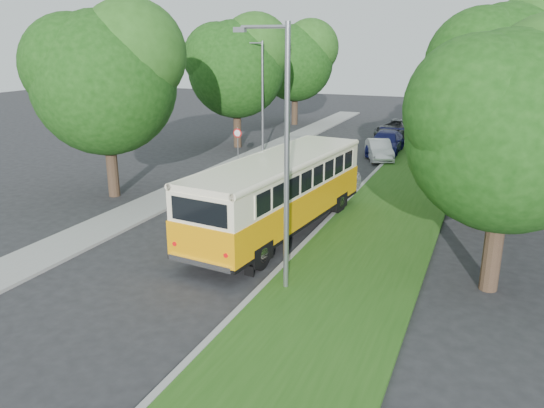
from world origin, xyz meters
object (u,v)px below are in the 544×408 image
at_px(lamppost_near, 284,153).
at_px(lamppost_far, 261,94).
at_px(vintage_bus, 279,195).
at_px(car_grey, 396,128).
at_px(car_white, 379,150).
at_px(car_blue, 386,143).
at_px(car_silver, 337,183).

relative_size(lamppost_near, lamppost_far, 1.07).
relative_size(vintage_bus, car_grey, 2.12).
height_order(car_white, car_grey, car_grey).
distance_m(lamppost_far, car_blue, 9.25).
relative_size(lamppost_near, car_grey, 1.58).
distance_m(vintage_bus, car_white, 15.51).
bearing_deg(lamppost_far, vintage_bus, -63.54).
height_order(lamppost_near, car_grey, lamppost_near).
bearing_deg(car_silver, car_grey, 98.46).
distance_m(car_blue, car_grey, 7.00).
xyz_separation_m(lamppost_near, vintage_bus, (-2.05, 4.73, -2.78)).
xyz_separation_m(lamppost_far, car_white, (7.70, 1.69, -3.46)).
distance_m(car_silver, car_blue, 11.38).
bearing_deg(car_grey, lamppost_near, -75.57).
bearing_deg(lamppost_near, car_blue, 93.09).
height_order(lamppost_far, car_blue, lamppost_far).
distance_m(lamppost_far, car_silver, 11.18).
xyz_separation_m(car_silver, car_blue, (0.20, 11.38, 0.12)).
bearing_deg(lamppost_near, car_white, 93.42).
distance_m(lamppost_near, car_white, 20.56).
relative_size(vintage_bus, car_silver, 2.93).
distance_m(car_white, car_grey, 9.16).
bearing_deg(car_silver, car_blue, 96.51).
xyz_separation_m(vintage_bus, car_blue, (0.85, 17.63, -0.85)).
bearing_deg(car_grey, lamppost_far, -112.49).
height_order(lamppost_far, car_silver, lamppost_far).
bearing_deg(vintage_bus, car_grey, 95.60).
bearing_deg(lamppost_near, car_silver, 97.31).
height_order(lamppost_near, car_white, lamppost_near).
xyz_separation_m(lamppost_near, car_silver, (-1.41, 10.98, -3.75)).
bearing_deg(car_grey, car_silver, -77.97).
bearing_deg(car_grey, vintage_bus, -79.71).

